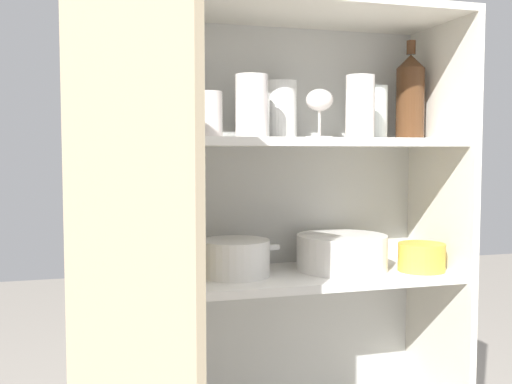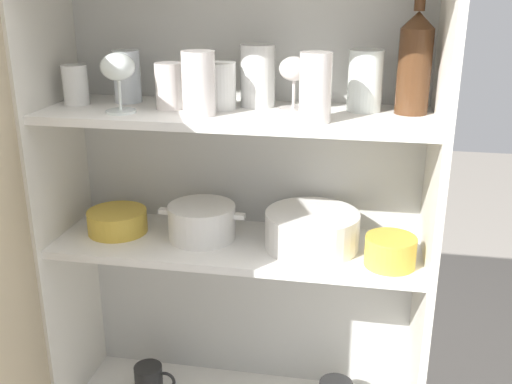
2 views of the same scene
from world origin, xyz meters
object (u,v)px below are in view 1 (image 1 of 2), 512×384
wine_bottle (410,96)px  plate_stack_white (342,252)px  casserole_dish (235,258)px  mixing_bowl_large (140,268)px  serving_bowl_small (421,256)px

wine_bottle → plate_stack_white: bearing=-168.9°
plate_stack_white → casserole_dish: bearing=179.2°
plate_stack_white → casserole_dish: plate_stack_white is taller
mixing_bowl_large → serving_bowl_small: size_ratio=1.30×
mixing_bowl_large → casserole_dish: size_ratio=0.69×
casserole_dish → serving_bowl_small: bearing=-9.0°
plate_stack_white → serving_bowl_small: bearing=-20.4°
wine_bottle → casserole_dish: (-0.49, -0.04, -0.41)m
serving_bowl_small → casserole_dish: casserole_dish is taller
serving_bowl_small → casserole_dish: (-0.47, 0.07, 0.01)m
mixing_bowl_large → serving_bowl_small: (0.70, -0.07, 0.01)m
wine_bottle → plate_stack_white: (-0.21, -0.04, -0.40)m
serving_bowl_small → wine_bottle: bearing=77.1°
wine_bottle → mixing_bowl_large: wine_bottle is taller
plate_stack_white → wine_bottle: bearing=11.1°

